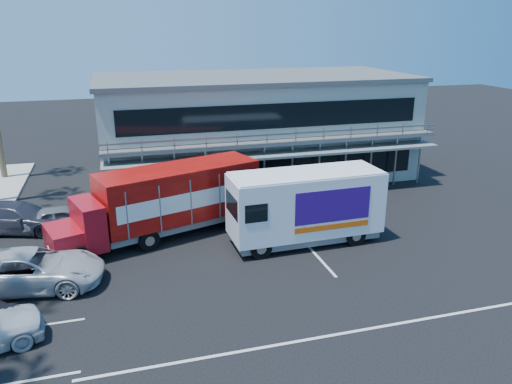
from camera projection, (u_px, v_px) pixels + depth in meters
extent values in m
plane|color=black|center=(280.00, 263.00, 23.68)|extent=(120.00, 120.00, 0.00)
cube|color=#9CA294|center=(255.00, 127.00, 37.00)|extent=(22.00, 10.00, 7.00)
cube|color=#515454|center=(255.00, 77.00, 35.83)|extent=(22.40, 10.40, 0.30)
cube|color=#515454|center=(279.00, 142.00, 31.87)|extent=(22.00, 1.20, 0.25)
cube|color=gray|center=(282.00, 137.00, 31.20)|extent=(22.00, 0.08, 0.90)
cube|color=slate|center=(280.00, 154.00, 31.82)|extent=(22.00, 1.80, 0.15)
cube|color=black|center=(275.00, 170.00, 33.04)|extent=(20.00, 0.06, 1.60)
cube|color=black|center=(276.00, 116.00, 31.88)|extent=(20.00, 0.06, 1.60)
cube|color=maroon|center=(65.00, 240.00, 23.63)|extent=(2.16, 2.73, 1.27)
cube|color=maroon|center=(88.00, 224.00, 24.07)|extent=(1.84, 2.85, 2.23)
cube|color=black|center=(87.00, 211.00, 23.86)|extent=(0.76, 2.15, 0.74)
cube|color=#B2120B|center=(179.00, 192.00, 26.45)|extent=(8.88, 5.19, 2.76)
cube|color=slate|center=(181.00, 221.00, 26.97)|extent=(8.76, 4.81, 0.32)
cube|color=white|center=(191.00, 201.00, 25.44)|extent=(7.41, 2.49, 0.90)
cube|color=white|center=(169.00, 187.00, 27.53)|extent=(7.41, 2.49, 0.90)
cylinder|color=black|center=(80.00, 257.00, 23.05)|extent=(1.13, 0.61, 1.10)
cylinder|color=black|center=(67.00, 240.00, 24.88)|extent=(1.13, 0.61, 1.10)
cylinder|color=black|center=(149.00, 240.00, 24.86)|extent=(1.13, 0.61, 1.10)
cylinder|color=black|center=(132.00, 226.00, 26.69)|extent=(1.13, 0.61, 1.10)
cylinder|color=black|center=(235.00, 219.00, 27.57)|extent=(1.13, 0.61, 1.10)
cylinder|color=black|center=(214.00, 207.00, 29.40)|extent=(1.13, 0.61, 1.10)
cube|color=white|center=(305.00, 203.00, 25.33)|extent=(7.82, 2.88, 3.10)
cube|color=slate|center=(304.00, 234.00, 25.88)|extent=(7.51, 2.61, 0.39)
cube|color=black|center=(232.00, 205.00, 24.12)|extent=(0.12, 2.18, 1.05)
cube|color=white|center=(306.00, 173.00, 24.82)|extent=(7.67, 2.82, 0.09)
cube|color=#310C6D|center=(333.00, 206.00, 24.30)|extent=(3.98, 0.15, 1.66)
cube|color=#310C6D|center=(311.00, 189.00, 26.72)|extent=(3.98, 0.15, 1.66)
cube|color=#F2590C|center=(332.00, 227.00, 24.65)|extent=(3.98, 0.14, 0.28)
cylinder|color=black|center=(261.00, 249.00, 24.00)|extent=(1.07, 0.31, 1.06)
cylinder|color=black|center=(247.00, 230.00, 26.12)|extent=(1.07, 0.31, 1.06)
cylinder|color=black|center=(355.00, 236.00, 25.45)|extent=(1.07, 0.31, 1.06)
cylinder|color=black|center=(335.00, 219.00, 27.57)|extent=(1.07, 0.31, 1.06)
imported|color=silver|center=(31.00, 270.00, 21.29)|extent=(6.39, 3.67, 1.68)
imported|color=#2C2E3B|center=(18.00, 218.00, 27.10)|extent=(5.95, 3.76, 1.61)
imported|color=slate|center=(62.00, 218.00, 27.36)|extent=(4.15, 2.04, 1.36)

